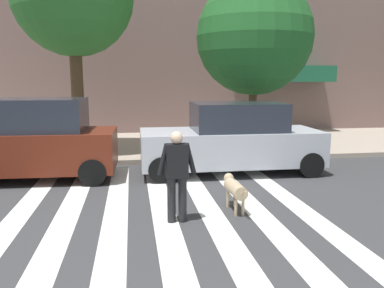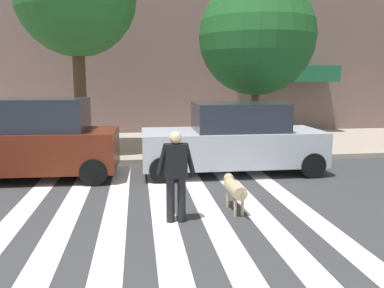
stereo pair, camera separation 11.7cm
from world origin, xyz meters
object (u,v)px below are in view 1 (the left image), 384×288
(pedestrian_dog_walker, at_px, (177,172))
(dog_on_leash, at_px, (235,188))
(parked_car_behind_first, at_px, (31,141))
(parked_car_third_in_line, at_px, (232,140))
(street_tree_middle, at_px, (254,37))

(pedestrian_dog_walker, distance_m, dog_on_leash, 1.34)
(pedestrian_dog_walker, height_order, dog_on_leash, pedestrian_dog_walker)
(parked_car_behind_first, xyz_separation_m, pedestrian_dog_walker, (3.29, -3.57, -0.06))
(pedestrian_dog_walker, bearing_deg, parked_car_behind_first, 132.66)
(parked_car_third_in_line, xyz_separation_m, pedestrian_dog_walker, (-1.92, -3.57, 0.03))
(parked_car_third_in_line, bearing_deg, pedestrian_dog_walker, -118.32)
(street_tree_middle, bearing_deg, dog_on_leash, -110.61)
(parked_car_third_in_line, bearing_deg, street_tree_middle, 60.52)
(parked_car_third_in_line, height_order, street_tree_middle, street_tree_middle)
(street_tree_middle, height_order, dog_on_leash, street_tree_middle)
(parked_car_behind_first, bearing_deg, pedestrian_dog_walker, -47.34)
(parked_car_third_in_line, relative_size, pedestrian_dog_walker, 2.96)
(parked_car_behind_first, relative_size, street_tree_middle, 0.78)
(parked_car_behind_first, distance_m, street_tree_middle, 7.44)
(parked_car_behind_first, bearing_deg, dog_on_leash, -34.98)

